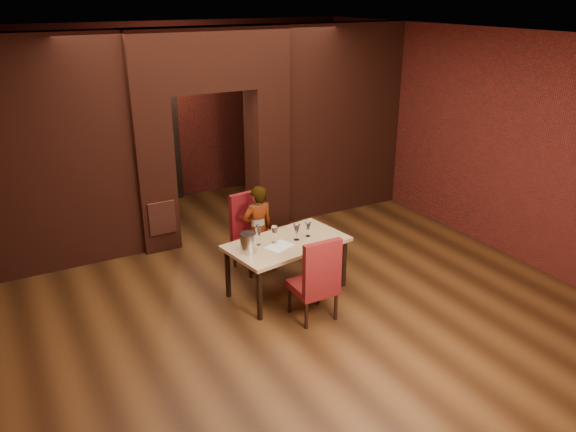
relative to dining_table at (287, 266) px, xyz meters
name	(u,v)px	position (x,y,z in m)	size (l,w,h in m)	color
floor	(273,285)	(-0.09, 0.23, -0.35)	(8.00, 8.00, 0.00)	#482912
ceiling	(270,35)	(-0.09, 0.23, 2.85)	(7.00, 8.00, 0.04)	silver
wall_back	(170,113)	(-0.09, 4.23, 1.25)	(7.00, 0.04, 3.20)	maroon
wall_front	(552,328)	(-0.09, -3.77, 1.25)	(7.00, 0.04, 3.20)	maroon
wall_right	(476,137)	(3.41, 0.23, 1.25)	(0.04, 8.00, 3.20)	maroon
pillar_left	(153,174)	(-1.04, 2.23, 0.80)	(0.55, 0.55, 2.30)	maroon
pillar_right	(267,157)	(0.86, 2.23, 0.80)	(0.55, 0.55, 2.30)	maroon
lintel	(207,59)	(-0.09, 2.23, 2.40)	(2.45, 0.55, 0.90)	maroon
wing_wall_left	(46,157)	(-2.45, 2.23, 1.25)	(2.27, 0.35, 3.20)	maroon
wing_wall_right	(340,121)	(2.28, 2.23, 1.25)	(2.27, 0.35, 3.20)	maroon
vent_panel	(162,218)	(-1.04, 1.93, 0.20)	(0.40, 0.03, 0.50)	#99432C
rear_door	(152,146)	(-0.49, 4.17, 0.70)	(0.90, 0.08, 2.10)	black
rear_door_frame	(153,147)	(-0.49, 4.13, 0.70)	(1.02, 0.04, 2.22)	black
dining_table	(287,266)	(0.00, 0.00, 0.00)	(1.51, 0.85, 0.71)	tan
chair_far	(254,233)	(-0.08, 0.79, 0.18)	(0.49, 0.49, 1.08)	maroon
chair_near	(313,277)	(-0.03, -0.69, 0.18)	(0.48, 0.48, 1.06)	maroon
person_seated	(258,229)	(-0.06, 0.71, 0.27)	(0.46, 0.30, 1.25)	silver
wine_glass_a	(275,235)	(-0.16, 0.03, 0.47)	(0.09, 0.09, 0.23)	white
wine_glass_b	(297,232)	(0.13, -0.02, 0.46)	(0.09, 0.09, 0.22)	silver
wine_glass_c	(308,229)	(0.32, 0.01, 0.45)	(0.08, 0.08, 0.19)	white
tasting_sheet	(279,246)	(-0.15, -0.08, 0.36)	(0.33, 0.25, 0.00)	silver
wine_bucket	(248,243)	(-0.56, -0.04, 0.48)	(0.20, 0.20, 0.25)	#B6B7BE
water_bottle	(258,235)	(-0.36, 0.09, 0.49)	(0.06, 0.06, 0.27)	white
potted_plant	(299,242)	(0.65, 0.83, -0.12)	(0.42, 0.36, 0.46)	#21661E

